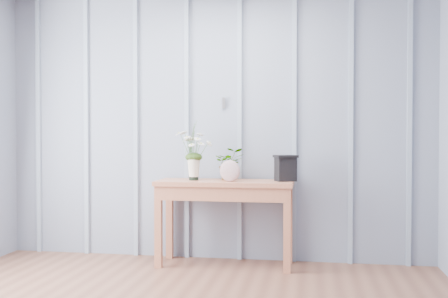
% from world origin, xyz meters
% --- Properties ---
extents(room_shell, '(4.00, 4.50, 2.50)m').
position_xyz_m(room_shell, '(0.00, 0.92, 1.99)').
color(room_shell, gray).
rests_on(room_shell, ground).
extents(sideboard, '(1.20, 0.45, 0.75)m').
position_xyz_m(sideboard, '(0.15, 1.99, 0.64)').
color(sideboard, '#AA6245').
rests_on(sideboard, ground).
extents(daisy_vase, '(0.37, 0.29, 0.53)m').
position_xyz_m(daisy_vase, '(-0.13, 1.99, 1.08)').
color(daisy_vase, black).
rests_on(daisy_vase, sideboard).
extents(spider_plant, '(0.30, 0.27, 0.29)m').
position_xyz_m(spider_plant, '(0.18, 2.10, 0.89)').
color(spider_plant, '#223D11').
rests_on(spider_plant, sideboard).
extents(felt_disc_vessel, '(0.19, 0.09, 0.19)m').
position_xyz_m(felt_disc_vessel, '(0.21, 1.89, 0.84)').
color(felt_disc_vessel, '#7C465C').
rests_on(felt_disc_vessel, sideboard).
extents(carved_box, '(0.23, 0.21, 0.23)m').
position_xyz_m(carved_box, '(0.68, 2.02, 0.87)').
color(carved_box, black).
rests_on(carved_box, sideboard).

